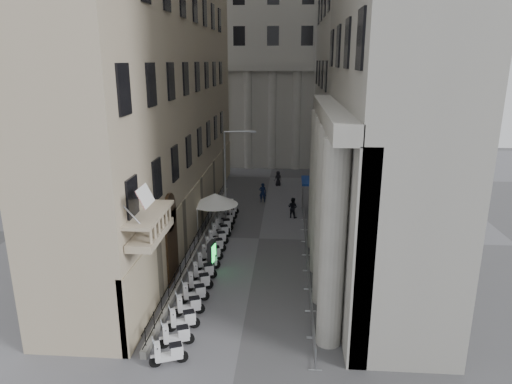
% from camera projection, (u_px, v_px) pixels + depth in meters
% --- Properties ---
extents(left_building, '(5.00, 36.00, 34.00)m').
position_uv_depth(left_building, '(161.00, 7.00, 33.65)').
color(left_building, tan).
rests_on(left_building, ground).
extents(far_building, '(22.00, 10.00, 30.00)m').
position_uv_depth(far_building, '(274.00, 46.00, 58.59)').
color(far_building, '#A7A49D').
rests_on(far_building, ground).
extents(iron_fence, '(0.30, 28.00, 1.40)m').
position_uv_depth(iron_fence, '(201.00, 243.00, 34.30)').
color(iron_fence, black).
rests_on(iron_fence, ground).
extents(blue_awning, '(1.60, 3.00, 3.00)m').
position_uv_depth(blue_awning, '(310.00, 212.00, 41.36)').
color(blue_awning, navy).
rests_on(blue_awning, ground).
extents(flag, '(1.00, 1.40, 8.20)m').
position_uv_depth(flag, '(156.00, 347.00, 21.82)').
color(flag, '#9E0C11').
rests_on(flag, ground).
extents(scooter_0, '(1.51, 1.02, 1.50)m').
position_uv_depth(scooter_0, '(170.00, 364.00, 20.57)').
color(scooter_0, silver).
rests_on(scooter_0, ground).
extents(scooter_1, '(1.51, 1.02, 1.50)m').
position_uv_depth(scooter_1, '(177.00, 346.00, 21.90)').
color(scooter_1, silver).
rests_on(scooter_1, ground).
extents(scooter_2, '(1.51, 1.02, 1.50)m').
position_uv_depth(scooter_2, '(184.00, 329.00, 23.23)').
color(scooter_2, silver).
rests_on(scooter_2, ground).
extents(scooter_3, '(1.51, 1.02, 1.50)m').
position_uv_depth(scooter_3, '(189.00, 315.00, 24.57)').
color(scooter_3, silver).
rests_on(scooter_3, ground).
extents(scooter_4, '(1.51, 1.02, 1.50)m').
position_uv_depth(scooter_4, '(195.00, 302.00, 25.90)').
color(scooter_4, silver).
rests_on(scooter_4, ground).
extents(scooter_5, '(1.51, 1.02, 1.50)m').
position_uv_depth(scooter_5, '(199.00, 290.00, 27.24)').
color(scooter_5, silver).
rests_on(scooter_5, ground).
extents(scooter_6, '(1.51, 1.02, 1.50)m').
position_uv_depth(scooter_6, '(204.00, 279.00, 28.57)').
color(scooter_6, silver).
rests_on(scooter_6, ground).
extents(scooter_7, '(1.51, 1.02, 1.50)m').
position_uv_depth(scooter_7, '(208.00, 270.00, 29.91)').
color(scooter_7, silver).
rests_on(scooter_7, ground).
extents(scooter_8, '(1.51, 1.02, 1.50)m').
position_uv_depth(scooter_8, '(211.00, 261.00, 31.24)').
color(scooter_8, silver).
rests_on(scooter_8, ground).
extents(scooter_9, '(1.51, 1.02, 1.50)m').
position_uv_depth(scooter_9, '(214.00, 252.00, 32.58)').
color(scooter_9, silver).
rests_on(scooter_9, ground).
extents(scooter_10, '(1.51, 1.02, 1.50)m').
position_uv_depth(scooter_10, '(217.00, 245.00, 33.91)').
color(scooter_10, silver).
rests_on(scooter_10, ground).
extents(scooter_11, '(1.51, 1.02, 1.50)m').
position_uv_depth(scooter_11, '(220.00, 238.00, 35.25)').
color(scooter_11, silver).
rests_on(scooter_11, ground).
extents(scooter_12, '(1.51, 1.02, 1.50)m').
position_uv_depth(scooter_12, '(223.00, 231.00, 36.58)').
color(scooter_12, silver).
rests_on(scooter_12, ground).
extents(scooter_13, '(1.51, 1.02, 1.50)m').
position_uv_depth(scooter_13, '(225.00, 225.00, 37.92)').
color(scooter_13, silver).
rests_on(scooter_13, ground).
extents(scooter_14, '(1.51, 1.02, 1.50)m').
position_uv_depth(scooter_14, '(227.00, 220.00, 39.25)').
color(scooter_14, silver).
rests_on(scooter_14, ground).
extents(scooter_15, '(1.51, 1.02, 1.50)m').
position_uv_depth(scooter_15, '(230.00, 215.00, 40.59)').
color(scooter_15, silver).
rests_on(scooter_15, ground).
extents(barrier_0, '(0.60, 2.40, 1.10)m').
position_uv_depth(barrier_0, '(314.00, 354.00, 21.30)').
color(barrier_0, '#9D9FA4').
rests_on(barrier_0, ground).
extents(barrier_1, '(0.60, 2.40, 1.10)m').
position_uv_depth(barrier_1, '(312.00, 324.00, 23.70)').
color(barrier_1, '#9D9FA4').
rests_on(barrier_1, ground).
extents(barrier_2, '(0.60, 2.40, 1.10)m').
position_uv_depth(barrier_2, '(310.00, 300.00, 26.09)').
color(barrier_2, '#9D9FA4').
rests_on(barrier_2, ground).
extents(barrier_3, '(0.60, 2.40, 1.10)m').
position_uv_depth(barrier_3, '(308.00, 280.00, 28.49)').
color(barrier_3, '#9D9FA4').
rests_on(barrier_3, ground).
extents(barrier_4, '(0.60, 2.40, 1.10)m').
position_uv_depth(barrier_4, '(307.00, 263.00, 30.88)').
color(barrier_4, '#9D9FA4').
rests_on(barrier_4, ground).
extents(barrier_5, '(0.60, 2.40, 1.10)m').
position_uv_depth(barrier_5, '(306.00, 248.00, 33.28)').
color(barrier_5, '#9D9FA4').
rests_on(barrier_5, ground).
extents(barrier_6, '(0.60, 2.40, 1.10)m').
position_uv_depth(barrier_6, '(305.00, 236.00, 35.68)').
color(barrier_6, '#9D9FA4').
rests_on(barrier_6, ground).
extents(barrier_7, '(0.60, 2.40, 1.10)m').
position_uv_depth(barrier_7, '(304.00, 225.00, 38.07)').
color(barrier_7, '#9D9FA4').
rests_on(barrier_7, ground).
extents(security_tent, '(3.67, 3.67, 2.98)m').
position_uv_depth(security_tent, '(216.00, 199.00, 36.52)').
color(security_tent, silver).
rests_on(security_tent, ground).
extents(street_lamp, '(2.56, 0.59, 7.90)m').
position_uv_depth(street_lamp, '(229.00, 171.00, 36.53)').
color(street_lamp, '#95979D').
rests_on(street_lamp, ground).
extents(info_kiosk, '(0.46, 0.99, 2.02)m').
position_uv_depth(info_kiosk, '(212.00, 256.00, 29.51)').
color(info_kiosk, black).
rests_on(info_kiosk, ground).
extents(pedestrian_a, '(0.69, 0.46, 1.89)m').
position_uv_depth(pedestrian_a, '(263.00, 193.00, 43.97)').
color(pedestrian_a, '#0C1633').
rests_on(pedestrian_a, ground).
extents(pedestrian_b, '(1.10, 1.03, 1.80)m').
position_uv_depth(pedestrian_b, '(293.00, 208.00, 39.63)').
color(pedestrian_b, black).
rests_on(pedestrian_b, ground).
extents(pedestrian_c, '(0.95, 0.80, 1.65)m').
position_uv_depth(pedestrian_c, '(278.00, 178.00, 49.76)').
color(pedestrian_c, black).
rests_on(pedestrian_c, ground).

